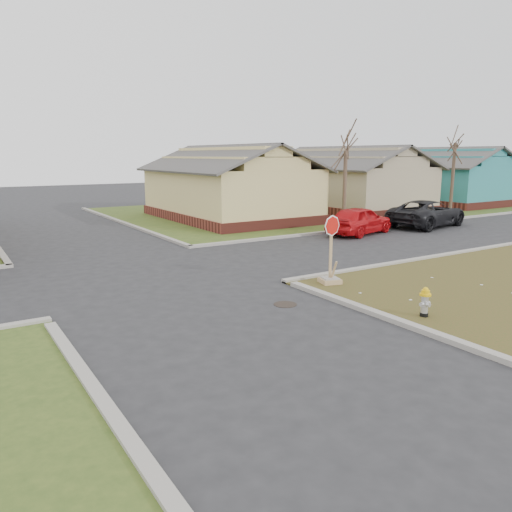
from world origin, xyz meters
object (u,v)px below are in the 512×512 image
fire_hydrant (425,300)px  stop_sign (330,269)px  dark_pickup (427,213)px  red_sedan (359,220)px

fire_hydrant → stop_sign: 3.80m
stop_sign → dark_pickup: (13.19, 6.98, 0.24)m
stop_sign → red_sedan: stop_sign is taller
fire_hydrant → dark_pickup: size_ratio=0.14×
stop_sign → dark_pickup: 14.92m
fire_hydrant → dark_pickup: bearing=36.5°
stop_sign → dark_pickup: size_ratio=0.40×
red_sedan → dark_pickup: (5.24, -0.00, 0.02)m
fire_hydrant → dark_pickup: dark_pickup is taller
fire_hydrant → stop_sign: stop_sign is taller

